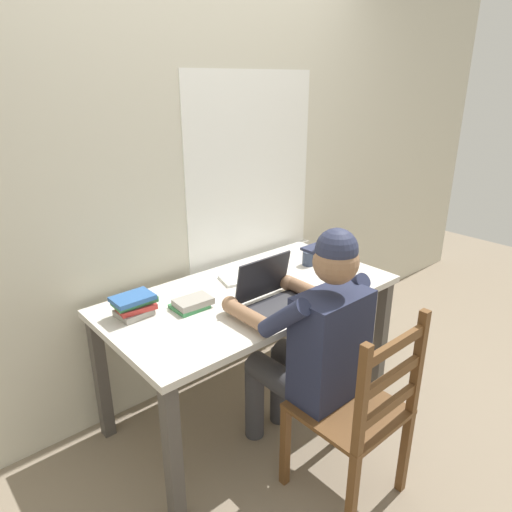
% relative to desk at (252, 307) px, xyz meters
% --- Properties ---
extents(ground_plane, '(8.00, 8.00, 0.00)m').
position_rel_desk_xyz_m(ground_plane, '(0.00, 0.00, -0.65)').
color(ground_plane, gray).
extents(back_wall, '(6.00, 0.08, 2.60)m').
position_rel_desk_xyz_m(back_wall, '(0.01, 0.48, 0.65)').
color(back_wall, beige).
rests_on(back_wall, ground).
extents(desk, '(1.54, 0.79, 0.74)m').
position_rel_desk_xyz_m(desk, '(0.00, 0.00, 0.00)').
color(desk, beige).
rests_on(desk, ground).
extents(seated_person, '(0.50, 0.60, 1.23)m').
position_rel_desk_xyz_m(seated_person, '(-0.04, -0.47, 0.03)').
color(seated_person, '#232842').
rests_on(seated_person, ground).
extents(wooden_chair, '(0.42, 0.42, 0.93)m').
position_rel_desk_xyz_m(wooden_chair, '(-0.04, -0.75, -0.20)').
color(wooden_chair, brown).
rests_on(wooden_chair, ground).
extents(laptop, '(0.33, 0.28, 0.23)m').
position_rel_desk_xyz_m(laptop, '(-0.02, -0.19, 0.14)').
color(laptop, '#232328').
rests_on(laptop, desk).
extents(computer_mouse, '(0.06, 0.10, 0.03)m').
position_rel_desk_xyz_m(computer_mouse, '(0.26, -0.24, 0.11)').
color(computer_mouse, '#232328').
rests_on(computer_mouse, desk).
extents(coffee_mug_white, '(0.11, 0.08, 0.10)m').
position_rel_desk_xyz_m(coffee_mug_white, '(0.19, 0.04, 0.14)').
color(coffee_mug_white, beige).
rests_on(coffee_mug_white, desk).
extents(coffee_mug_dark, '(0.11, 0.07, 0.09)m').
position_rel_desk_xyz_m(coffee_mug_dark, '(0.50, 0.06, 0.13)').
color(coffee_mug_dark, '#2D384C').
rests_on(coffee_mug_dark, desk).
extents(book_stack_main, '(0.21, 0.14, 0.10)m').
position_rel_desk_xyz_m(book_stack_main, '(-0.58, 0.17, 0.14)').
color(book_stack_main, gray).
rests_on(book_stack_main, desk).
extents(book_stack_side, '(0.19, 0.15, 0.05)m').
position_rel_desk_xyz_m(book_stack_side, '(-0.34, 0.05, 0.11)').
color(book_stack_side, '#38844C').
rests_on(book_stack_side, desk).
extents(paper_pile_near_laptop, '(0.25, 0.21, 0.02)m').
position_rel_desk_xyz_m(paper_pile_near_laptop, '(0.06, 0.16, 0.10)').
color(paper_pile_near_laptop, white).
rests_on(paper_pile_near_laptop, desk).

